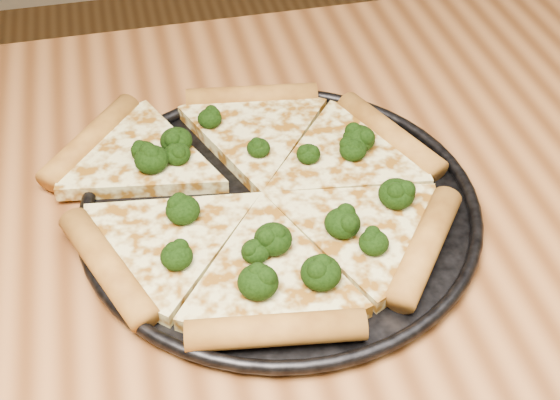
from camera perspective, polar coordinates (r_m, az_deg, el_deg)
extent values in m
cube|color=#9A5D2F|center=(0.63, -8.47, -9.55)|extent=(1.20, 0.90, 0.04)
cube|color=brown|center=(1.29, 15.54, -1.70)|extent=(0.06, 0.06, 0.71)
cylinder|color=black|center=(0.68, 0.00, -0.80)|extent=(0.35, 0.35, 0.01)
torus|color=black|center=(0.68, 0.00, -0.37)|extent=(0.36, 0.36, 0.01)
cylinder|color=#BF802F|center=(0.75, 8.29, 4.89)|extent=(0.08, 0.14, 0.03)
cylinder|color=#BF802F|center=(0.80, -2.14, 7.77)|extent=(0.14, 0.05, 0.03)
cylinder|color=#BF802F|center=(0.76, -14.08, 4.40)|extent=(0.11, 0.12, 0.03)
cylinder|color=#BF802F|center=(0.63, -12.92, -4.90)|extent=(0.08, 0.14, 0.03)
cylinder|color=#BF802F|center=(0.58, -0.32, -9.78)|extent=(0.14, 0.05, 0.03)
cylinder|color=#BF802F|center=(0.64, 10.88, -3.44)|extent=(0.11, 0.12, 0.03)
ellipsoid|color=black|center=(0.67, 8.78, 0.47)|extent=(0.03, 0.03, 0.02)
ellipsoid|color=black|center=(0.71, 5.52, 3.80)|extent=(0.03, 0.03, 0.02)
ellipsoid|color=black|center=(0.60, 3.10, -5.50)|extent=(0.03, 0.03, 0.02)
ellipsoid|color=black|center=(0.71, -9.66, 3.03)|extent=(0.03, 0.03, 0.02)
ellipsoid|color=black|center=(0.73, 5.97, 4.63)|extent=(0.03, 0.03, 0.02)
ellipsoid|color=black|center=(0.62, -0.53, -2.96)|extent=(0.03, 0.03, 0.02)
ellipsoid|color=black|center=(0.71, 2.15, 3.48)|extent=(0.02, 0.02, 0.02)
ellipsoid|color=black|center=(0.73, -7.83, 4.46)|extent=(0.03, 0.03, 0.02)
ellipsoid|color=black|center=(0.59, -1.67, -6.20)|extent=(0.03, 0.03, 0.02)
ellipsoid|color=black|center=(0.72, -1.64, 3.95)|extent=(0.02, 0.02, 0.02)
ellipsoid|color=black|center=(0.71, -7.76, 3.46)|extent=(0.03, 0.03, 0.02)
ellipsoid|color=black|center=(0.62, -7.80, -4.23)|extent=(0.03, 0.03, 0.02)
ellipsoid|color=black|center=(0.75, -5.33, 6.14)|extent=(0.02, 0.02, 0.02)
ellipsoid|color=black|center=(0.63, 7.08, -3.22)|extent=(0.03, 0.03, 0.02)
ellipsoid|color=black|center=(0.72, -10.21, 3.60)|extent=(0.02, 0.02, 0.02)
ellipsoid|color=black|center=(0.64, 4.73, -1.76)|extent=(0.03, 0.03, 0.02)
ellipsoid|color=black|center=(0.65, -7.34, -0.75)|extent=(0.03, 0.03, 0.02)
ellipsoid|color=black|center=(0.62, -1.86, -3.90)|extent=(0.02, 0.02, 0.02)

